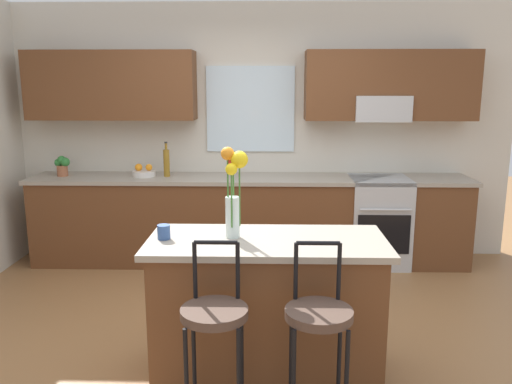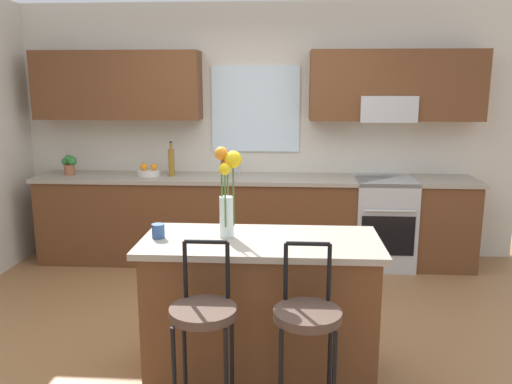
% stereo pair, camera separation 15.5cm
% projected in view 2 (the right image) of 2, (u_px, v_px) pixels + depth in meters
% --- Properties ---
extents(ground_plane, '(14.00, 14.00, 0.00)m').
position_uv_depth(ground_plane, '(239.00, 336.00, 3.89)').
color(ground_plane, olive).
extents(back_wall_assembly, '(5.60, 0.50, 2.70)m').
position_uv_depth(back_wall_assembly, '(258.00, 118.00, 5.52)').
color(back_wall_assembly, beige).
rests_on(back_wall_assembly, ground).
extents(counter_run, '(4.56, 0.64, 0.92)m').
position_uv_depth(counter_run, '(254.00, 219.00, 5.45)').
color(counter_run, brown).
rests_on(counter_run, ground).
extents(sink_faucet, '(0.02, 0.13, 0.23)m').
position_uv_depth(sink_faucet, '(238.00, 161.00, 5.48)').
color(sink_faucet, '#B7BABC').
rests_on(sink_faucet, counter_run).
extents(oven_range, '(0.60, 0.64, 0.92)m').
position_uv_depth(oven_range, '(383.00, 222.00, 5.35)').
color(oven_range, '#B7BABC').
rests_on(oven_range, ground).
extents(kitchen_island, '(1.49, 0.68, 0.92)m').
position_uv_depth(kitchen_island, '(261.00, 307.00, 3.30)').
color(kitchen_island, brown).
rests_on(kitchen_island, ground).
extents(bar_stool_near, '(0.36, 0.36, 1.04)m').
position_uv_depth(bar_stool_near, '(204.00, 320.00, 2.74)').
color(bar_stool_near, black).
rests_on(bar_stool_near, ground).
extents(bar_stool_middle, '(0.36, 0.36, 1.04)m').
position_uv_depth(bar_stool_middle, '(307.00, 323.00, 2.71)').
color(bar_stool_middle, black).
rests_on(bar_stool_middle, ground).
extents(flower_vase, '(0.17, 0.17, 0.57)m').
position_uv_depth(flower_vase, '(228.00, 185.00, 3.18)').
color(flower_vase, silver).
rests_on(flower_vase, kitchen_island).
extents(mug_ceramic, '(0.08, 0.08, 0.09)m').
position_uv_depth(mug_ceramic, '(158.00, 231.00, 3.22)').
color(mug_ceramic, '#33518C').
rests_on(mug_ceramic, kitchen_island).
extents(fruit_bowl_oranges, '(0.24, 0.24, 0.13)m').
position_uv_depth(fruit_bowl_oranges, '(149.00, 172.00, 5.42)').
color(fruit_bowl_oranges, silver).
rests_on(fruit_bowl_oranges, counter_run).
extents(bottle_olive_oil, '(0.06, 0.06, 0.36)m').
position_uv_depth(bottle_olive_oil, '(171.00, 162.00, 5.38)').
color(bottle_olive_oil, olive).
rests_on(bottle_olive_oil, counter_run).
extents(potted_plant_small, '(0.17, 0.11, 0.21)m').
position_uv_depth(potted_plant_small, '(69.00, 164.00, 5.45)').
color(potted_plant_small, '#9E5B3D').
rests_on(potted_plant_small, counter_run).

